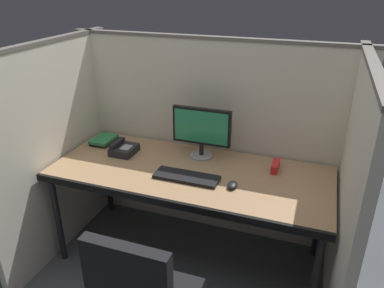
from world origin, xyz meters
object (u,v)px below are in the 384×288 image
at_px(desk, 189,178).
at_px(book_stack, 104,140).
at_px(red_stapler, 275,166).
at_px(desk_phone, 123,149).
at_px(computer_mouse, 232,185).
at_px(keyboard_main, 187,177).
at_px(monitor_center, 202,129).

distance_m(desk, book_stack, 0.84).
bearing_deg(red_stapler, book_stack, -179.98).
height_order(desk, desk_phone, desk_phone).
distance_m(computer_mouse, desk_phone, 0.91).
bearing_deg(desk_phone, book_stack, 154.14).
height_order(computer_mouse, desk_phone, desk_phone).
distance_m(keyboard_main, red_stapler, 0.62).
bearing_deg(book_stack, desk, -15.47).
xyz_separation_m(desk, desk_phone, (-0.56, 0.10, 0.08)).
distance_m(monitor_center, desk_phone, 0.61).
xyz_separation_m(desk, book_stack, (-0.80, 0.22, 0.07)).
distance_m(monitor_center, computer_mouse, 0.52).
relative_size(desk, book_stack, 8.63).
xyz_separation_m(monitor_center, computer_mouse, (0.32, -0.35, -0.20)).
distance_m(desk, computer_mouse, 0.35).
bearing_deg(desk_phone, desk, -10.57).
bearing_deg(desk_phone, computer_mouse, -12.97).
bearing_deg(monitor_center, desk, -91.28).
xyz_separation_m(computer_mouse, book_stack, (-1.13, 0.32, 0.00)).
bearing_deg(monitor_center, book_stack, -178.10).
height_order(keyboard_main, desk_phone, desk_phone).
xyz_separation_m(keyboard_main, desk_phone, (-0.58, 0.20, 0.02)).
bearing_deg(computer_mouse, book_stack, 164.10).
distance_m(book_stack, desk_phone, 0.27).
height_order(monitor_center, book_stack, monitor_center).
relative_size(book_stack, desk_phone, 1.16).
xyz_separation_m(keyboard_main, book_stack, (-0.82, 0.31, 0.01)).
bearing_deg(red_stapler, desk_phone, -173.92).
xyz_separation_m(keyboard_main, computer_mouse, (0.31, -0.01, 0.01)).
bearing_deg(red_stapler, monitor_center, 177.22).
height_order(monitor_center, computer_mouse, monitor_center).
xyz_separation_m(desk, computer_mouse, (0.33, -0.10, 0.07)).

